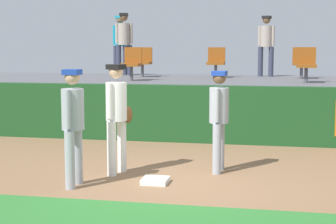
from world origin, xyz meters
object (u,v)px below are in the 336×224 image
object	(u,v)px
player_runner_visitor	(219,114)
spectator_casual	(124,39)
seat_front_left	(132,62)
seat_back_center	(216,61)
player_fielder_home	(117,111)
spectator_hooded	(266,42)
player_coach_visitor	(73,119)
seat_front_right	(306,63)
spectator_capped	(120,41)
first_base	(155,181)
seat_back_left	(143,60)
seat_back_right	(302,61)

from	to	relation	value
player_runner_visitor	spectator_casual	xyz separation A→B (m)	(-3.59, 6.78, 1.36)
seat_front_left	seat_back_center	size ratio (longest dim) A/B	1.00
player_fielder_home	spectator_hooded	distance (m)	7.80
player_fielder_home	player_coach_visitor	xyz separation A→B (m)	(-0.40, -0.94, -0.03)
seat_front_right	spectator_hooded	bearing A→B (deg)	110.33
player_runner_visitor	spectator_hooded	distance (m)	7.06
player_fielder_home	seat_front_left	xyz separation A→B (m)	(-1.01, 4.67, 0.69)
spectator_capped	spectator_casual	xyz separation A→B (m)	(0.24, -0.43, 0.03)
first_base	spectator_casual	bearing A→B (deg)	109.31
seat_back_left	seat_back_right	bearing A→B (deg)	0.00
seat_front_right	seat_back_left	bearing A→B (deg)	157.89
seat_front_left	spectator_capped	world-z (taller)	spectator_capped
first_base	spectator_capped	distance (m)	8.97
seat_front_left	spectator_hooded	distance (m)	4.27
first_base	player_coach_visitor	distance (m)	1.59
seat_back_left	spectator_capped	xyz separation A→B (m)	(-1.02, 1.18, 0.58)
seat_back_right	seat_back_center	size ratio (longest dim) A/B	1.00
seat_back_right	spectator_casual	xyz separation A→B (m)	(-5.18, 0.76, 0.60)
seat_back_right	seat_back_center	distance (m)	2.31
player_fielder_home	seat_back_left	xyz separation A→B (m)	(-1.17, 6.47, 0.69)
player_runner_visitor	seat_front_left	size ratio (longest dim) A/B	2.04
seat_front_left	player_coach_visitor	bearing A→B (deg)	-83.85
first_base	seat_back_center	size ratio (longest dim) A/B	0.48
first_base	seat_front_right	size ratio (longest dim) A/B	0.48
first_base	spectator_casual	xyz separation A→B (m)	(-2.71, 7.74, 2.31)
seat_back_center	spectator_capped	xyz separation A→B (m)	(-3.11, 1.18, 0.58)
seat_back_center	spectator_hooded	bearing A→B (deg)	33.75
spectator_capped	seat_front_right	bearing A→B (deg)	160.88
seat_back_right	spectator_hooded	world-z (taller)	spectator_hooded
seat_front_left	seat_back_left	size ratio (longest dim) A/B	1.00
spectator_capped	player_runner_visitor	bearing A→B (deg)	127.61
seat_front_left	seat_front_right	world-z (taller)	same
first_base	player_coach_visitor	bearing A→B (deg)	-159.49
player_fielder_home	seat_back_right	size ratio (longest dim) A/B	2.18
player_runner_visitor	seat_front_left	bearing A→B (deg)	-142.76
player_coach_visitor	seat_back_center	distance (m)	7.56
seat_front_right	seat_back_right	bearing A→B (deg)	90.94
player_runner_visitor	player_coach_visitor	distance (m)	2.47
seat_back_center	spectator_hooded	size ratio (longest dim) A/B	0.48
seat_front_right	spectator_capped	size ratio (longest dim) A/B	0.46
player_coach_visitor	spectator_casual	bearing A→B (deg)	-169.08
player_runner_visitor	seat_front_right	world-z (taller)	seat_front_right
seat_back_center	seat_back_left	world-z (taller)	same
first_base	player_fielder_home	xyz separation A→B (m)	(-0.76, 0.50, 1.02)
spectator_hooded	player_fielder_home	bearing A→B (deg)	86.27
player_fielder_home	seat_back_right	distance (m)	7.27
seat_back_left	seat_front_right	bearing A→B (deg)	-22.11
player_coach_visitor	player_fielder_home	bearing A→B (deg)	157.05
first_base	player_coach_visitor	size ratio (longest dim) A/B	0.23
seat_back_left	first_base	bearing A→B (deg)	-74.50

